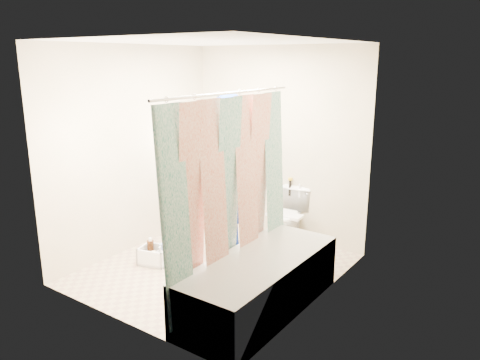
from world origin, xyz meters
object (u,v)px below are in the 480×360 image
Objects in this scene: bathtub at (260,282)px; plumber at (224,176)px; toilet at (288,217)px; cleaning_caddy at (156,256)px.

plumber reaches higher than bathtub.
plumber is at bearing 140.45° from bathtub.
plumber is (-1.04, 0.86, 0.67)m from bathtub.
bathtub is at bearing -74.36° from toilet.
plumber is at bearing -131.85° from toilet.
bathtub is 1.60m from toilet.
bathtub reaches higher than cleaning_caddy.
toilet is 0.38× the size of plumber.
cleaning_caddy is (-0.93, -1.36, -0.26)m from toilet.
plumber reaches higher than toilet.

